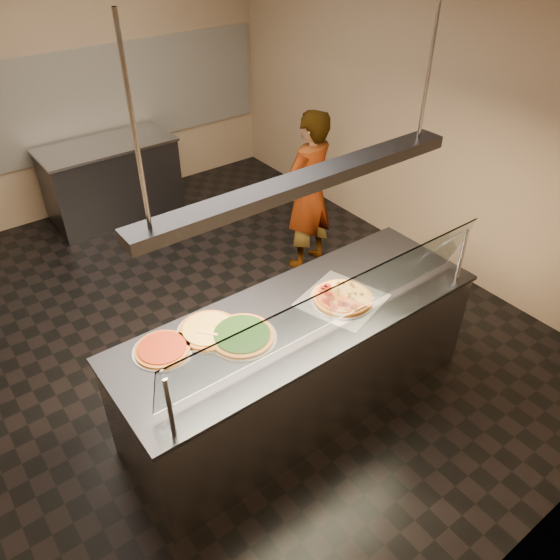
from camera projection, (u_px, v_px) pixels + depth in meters
ground at (216, 323)px, 5.21m from camera, size 5.00×6.00×0.02m
wall_back at (70, 87)px, 6.26m from camera, size 5.00×0.02×3.00m
wall_front at (554, 420)px, 2.37m from camera, size 5.00×0.02×3.00m
wall_right at (417, 113)px, 5.54m from camera, size 0.02×6.00×3.00m
tile_band at (75, 105)px, 6.36m from camera, size 4.90×0.02×1.20m
serving_counter at (299, 361)px, 4.13m from camera, size 2.76×0.94×0.93m
sneeze_guard at (335, 305)px, 3.46m from camera, size 2.52×0.18×0.54m
perforated_tray at (342, 300)px, 3.97m from camera, size 0.66×0.66×0.01m
half_pizza_pepperoni at (331, 302)px, 3.91m from camera, size 0.34×0.48×0.05m
half_pizza_sausage at (353, 292)px, 4.02m from camera, size 0.34×0.48×0.04m
pizza_spinach at (242, 335)px, 3.65m from camera, size 0.46×0.46×0.03m
pizza_cheese at (209, 330)px, 3.70m from camera, size 0.44×0.44×0.03m
pizza_tomato at (162, 349)px, 3.54m from camera, size 0.39×0.39×0.03m
pizza_spatula at (216, 331)px, 3.66m from camera, size 0.28×0.17×0.02m
prep_table at (112, 180)px, 6.64m from camera, size 1.56×0.74×0.93m
worker at (308, 193)px, 5.54m from camera, size 0.68×0.51×1.70m
heat_lamp_housing at (304, 182)px, 3.25m from camera, size 2.30×0.18×0.08m
lamp_rod_left at (134, 130)px, 2.45m from camera, size 0.02×0.02×1.01m
lamp_rod_right at (430, 60)px, 3.42m from camera, size 0.02×0.02×1.01m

